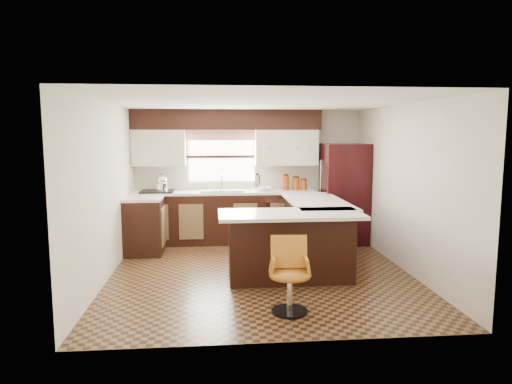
{
  "coord_description": "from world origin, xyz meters",
  "views": [
    {
      "loc": [
        -0.64,
        -6.29,
        1.98
      ],
      "look_at": [
        -0.02,
        0.45,
        1.11
      ],
      "focal_mm": 32.0,
      "sensor_mm": 36.0,
      "label": 1
    }
  ],
  "objects": [
    {
      "name": "canister_small",
      "position": [
        0.99,
        1.92,
        1.04
      ],
      "size": [
        0.12,
        0.12,
        0.18
      ],
      "primitive_type": "cylinder",
      "color": "#8F390F",
      "rests_on": "counter_back"
    },
    {
      "name": "dishwasher",
      "position": [
        0.55,
        1.61,
        0.43
      ],
      "size": [
        0.58,
        0.03,
        0.78
      ],
      "primitive_type": "cube",
      "color": "black",
      "rests_on": "floor"
    },
    {
      "name": "counter_back",
      "position": [
        -0.45,
        1.9,
        0.92
      ],
      "size": [
        3.3,
        0.6,
        0.04
      ],
      "primitive_type": "cube",
      "color": "silver",
      "rests_on": "base_cab_back"
    },
    {
      "name": "percolator",
      "position": [
        0.13,
        1.9,
        1.09
      ],
      "size": [
        0.13,
        0.13,
        0.29
      ],
      "primitive_type": "cylinder",
      "color": "silver",
      "rests_on": "counter_back"
    },
    {
      "name": "canister_large",
      "position": [
        0.66,
        1.92,
        1.08
      ],
      "size": [
        0.13,
        0.13,
        0.27
      ],
      "primitive_type": "cylinder",
      "color": "#8F390F",
      "rests_on": "counter_back"
    },
    {
      "name": "bar_chair",
      "position": [
        0.18,
        -1.48,
        0.42
      ],
      "size": [
        0.48,
        0.48,
        0.84
      ],
      "primitive_type": null,
      "rotation": [
        0.0,
        0.0,
        -0.08
      ],
      "color": "#B96D1D",
      "rests_on": "floor"
    },
    {
      "name": "window_pane",
      "position": [
        -0.5,
        2.18,
        1.55
      ],
      "size": [
        1.2,
        0.02,
        0.9
      ],
      "primitive_type": "cube",
      "color": "white",
      "rests_on": "wall_back"
    },
    {
      "name": "counter_left",
      "position": [
        -1.8,
        1.25,
        0.92
      ],
      "size": [
        0.6,
        0.7,
        0.04
      ],
      "primitive_type": "cube",
      "color": "silver",
      "rests_on": "base_cab_left"
    },
    {
      "name": "wall_right",
      "position": [
        2.1,
        0.0,
        1.2
      ],
      "size": [
        0.0,
        4.4,
        4.4
      ],
      "primitive_type": "plane",
      "rotation": [
        1.57,
        0.0,
        -1.57
      ],
      "color": "beige",
      "rests_on": "floor"
    },
    {
      "name": "peninsula_return",
      "position": [
        0.38,
        -0.35,
        0.45
      ],
      "size": [
        1.65,
        0.6,
        0.9
      ],
      "primitive_type": "cube",
      "color": "black",
      "rests_on": "floor"
    },
    {
      "name": "wall_left",
      "position": [
        -2.1,
        0.0,
        1.2
      ],
      "size": [
        0.0,
        4.4,
        4.4
      ],
      "primitive_type": "plane",
      "rotation": [
        1.57,
        0.0,
        1.57
      ],
      "color": "beige",
      "rests_on": "floor"
    },
    {
      "name": "wall_front",
      "position": [
        0.0,
        -2.2,
        1.2
      ],
      "size": [
        4.4,
        0.0,
        4.4
      ],
      "primitive_type": "plane",
      "rotation": [
        -1.57,
        0.0,
        0.0
      ],
      "color": "beige",
      "rests_on": "floor"
    },
    {
      "name": "wall_back",
      "position": [
        0.0,
        2.2,
        1.2
      ],
      "size": [
        4.4,
        0.0,
        4.4
      ],
      "primitive_type": "plane",
      "rotation": [
        1.57,
        0.0,
        0.0
      ],
      "color": "beige",
      "rests_on": "floor"
    },
    {
      "name": "refrigerator",
      "position": [
        1.7,
        1.71,
        0.9
      ],
      "size": [
        0.77,
        0.74,
        1.8
      ],
      "primitive_type": "cube",
      "color": "black",
      "rests_on": "floor"
    },
    {
      "name": "upper_cab_right",
      "position": [
        0.68,
        2.03,
        1.72
      ],
      "size": [
        1.14,
        0.35,
        0.64
      ],
      "primitive_type": "cube",
      "color": "beige",
      "rests_on": "wall_back"
    },
    {
      "name": "counter_pen_return",
      "position": [
        0.35,
        -0.44,
        0.92
      ],
      "size": [
        1.89,
        0.84,
        0.04
      ],
      "primitive_type": "cube",
      "color": "silver",
      "rests_on": "peninsula_return"
    },
    {
      "name": "canister_med",
      "position": [
        0.85,
        1.92,
        1.06
      ],
      "size": [
        0.13,
        0.13,
        0.23
      ],
      "primitive_type": "cylinder",
      "color": "#8F390F",
      "rests_on": "counter_back"
    },
    {
      "name": "floor",
      "position": [
        0.0,
        0.0,
        0.0
      ],
      "size": [
        4.4,
        4.4,
        0.0
      ],
      "primitive_type": "plane",
      "color": "#49301A",
      "rests_on": "ground"
    },
    {
      "name": "sink",
      "position": [
        -0.5,
        1.88,
        0.96
      ],
      "size": [
        0.75,
        0.45,
        0.03
      ],
      "primitive_type": "cube",
      "color": "#B2B2B7",
      "rests_on": "counter_back"
    },
    {
      "name": "soffit",
      "position": [
        -0.4,
        2.03,
        2.22
      ],
      "size": [
        3.4,
        0.35,
        0.36
      ],
      "primitive_type": "cube",
      "color": "black",
      "rests_on": "wall_back"
    },
    {
      "name": "base_cab_back",
      "position": [
        -0.45,
        1.9,
        0.45
      ],
      "size": [
        3.3,
        0.6,
        0.9
      ],
      "primitive_type": "cube",
      "color": "black",
      "rests_on": "floor"
    },
    {
      "name": "ceiling",
      "position": [
        0.0,
        0.0,
        2.4
      ],
      "size": [
        4.4,
        4.4,
        0.0
      ],
      "primitive_type": "plane",
      "rotation": [
        3.14,
        0.0,
        0.0
      ],
      "color": "silver",
      "rests_on": "wall_back"
    },
    {
      "name": "cooktop",
      "position": [
        -1.65,
        1.88,
        0.96
      ],
      "size": [
        0.58,
        0.5,
        0.02
      ],
      "primitive_type": "cube",
      "color": "black",
      "rests_on": "counter_back"
    },
    {
      "name": "counter_pen_long",
      "position": [
        0.95,
        0.62,
        0.92
      ],
      "size": [
        0.84,
        1.95,
        0.04
      ],
      "primitive_type": "cube",
      "color": "silver",
      "rests_on": "peninsula_long"
    },
    {
      "name": "upper_cab_left",
      "position": [
        -1.62,
        2.03,
        1.72
      ],
      "size": [
        0.94,
        0.35,
        0.64
      ],
      "primitive_type": "cube",
      "color": "beige",
      "rests_on": "wall_back"
    },
    {
      "name": "mixing_bowl",
      "position": [
        0.24,
        1.9,
        0.98
      ],
      "size": [
        0.33,
        0.33,
        0.07
      ],
      "primitive_type": "imported",
      "rotation": [
        0.0,
        0.0,
        0.2
      ],
      "color": "white",
      "rests_on": "counter_back"
    },
    {
      "name": "peninsula_long",
      "position": [
        0.9,
        0.62,
        0.45
      ],
      "size": [
        0.6,
        1.95,
        0.9
      ],
      "primitive_type": "cube",
      "color": "black",
      "rests_on": "floor"
    },
    {
      "name": "base_cab_left",
      "position": [
        -1.8,
        1.25,
        0.45
      ],
      "size": [
        0.6,
        0.7,
        0.9
      ],
      "primitive_type": "cube",
      "color": "black",
      "rests_on": "floor"
    },
    {
      "name": "valance",
      "position": [
        -0.5,
        2.14,
        1.94
      ],
      "size": [
        1.3,
        0.06,
        0.18
      ],
      "primitive_type": "cube",
      "color": "#D19B93",
      "rests_on": "wall_back"
    },
    {
      "name": "kettle",
      "position": [
        -1.57,
        1.88,
        1.12
      ],
      "size": [
        0.22,
        0.22,
        0.3
      ],
      "primitive_type": null,
      "color": "silver",
      "rests_on": "cooktop"
    }
  ]
}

